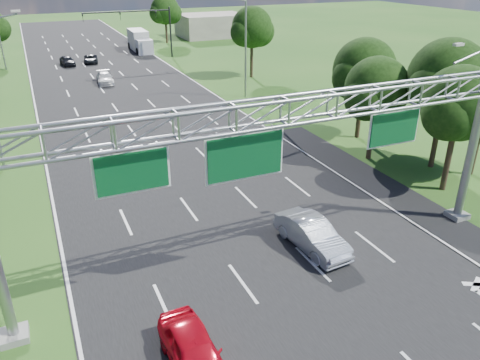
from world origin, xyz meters
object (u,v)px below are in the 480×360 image
sign_gantry (286,125)px  box_truck (140,41)px  red_coupe (194,352)px  silver_sedan (312,234)px  traffic_signal (146,22)px

sign_gantry → box_truck: (7.56, 60.02, -5.41)m
red_coupe → sign_gantry: bearing=34.4°
silver_sedan → red_coupe: bearing=-153.4°
traffic_signal → box_truck: traffic_signal is taller
traffic_signal → sign_gantry: bearing=-97.7°
sign_gantry → traffic_signal: size_ratio=1.92×
traffic_signal → box_truck: bearing=86.7°
red_coupe → silver_sedan: bearing=30.2°
sign_gantry → silver_sedan: sign_gantry is taller
box_truck → red_coupe: bearing=-100.2°
red_coupe → box_truck: size_ratio=0.51×
sign_gantry → traffic_signal: bearing=82.3°
red_coupe → box_truck: 65.43m
red_coupe → silver_sedan: size_ratio=0.92×
traffic_signal → silver_sedan: 52.67m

